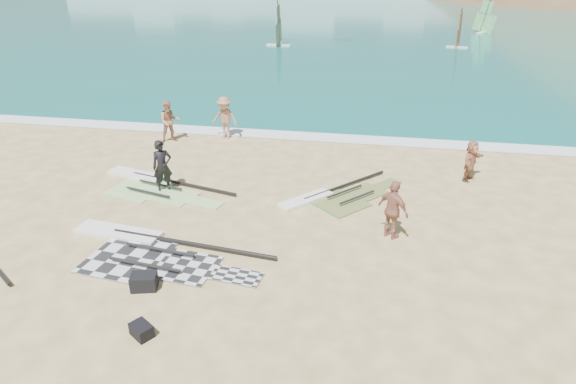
% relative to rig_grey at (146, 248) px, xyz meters
% --- Properties ---
extents(ground, '(300.00, 300.00, 0.00)m').
position_rel_rig_grey_xyz_m(ground, '(2.92, -1.53, -0.05)').
color(ground, '#DCC380').
rests_on(ground, ground).
extents(surf_line, '(300.00, 1.20, 0.04)m').
position_rel_rig_grey_xyz_m(surf_line, '(2.92, 10.77, -0.05)').
color(surf_line, white).
rests_on(surf_line, ground).
extents(rig_grey, '(6.40, 2.87, 0.20)m').
position_rel_rig_grey_xyz_m(rig_grey, '(0.00, 0.00, 0.00)').
color(rig_grey, black).
rests_on(rig_grey, ground).
extents(rig_green, '(5.53, 2.88, 0.20)m').
position_rel_rig_grey_xyz_m(rig_green, '(-1.76, 4.19, -0.00)').
color(rig_green, '#66BB1D').
rests_on(rig_green, ground).
extents(rig_orange, '(4.21, 4.06, 0.19)m').
position_rel_rig_grey_xyz_m(rig_orange, '(4.98, 4.37, -0.00)').
color(rig_orange, orange).
rests_on(rig_orange, ground).
extents(gear_bag_near, '(0.72, 0.60, 0.40)m').
position_rel_rig_grey_xyz_m(gear_bag_near, '(0.76, -1.70, 0.15)').
color(gear_bag_near, black).
rests_on(gear_bag_near, ground).
extents(gear_bag_far, '(0.61, 0.57, 0.30)m').
position_rel_rig_grey_xyz_m(gear_bag_far, '(1.47, -3.32, 0.10)').
color(gear_bag_far, black).
rests_on(gear_bag_far, ground).
extents(person_wetsuit, '(0.83, 0.78, 1.90)m').
position_rel_rig_grey_xyz_m(person_wetsuit, '(-1.11, 3.86, 0.90)').
color(person_wetsuit, black).
rests_on(person_wetsuit, ground).
extents(beachgoer_left, '(1.17, 1.11, 1.91)m').
position_rel_rig_grey_xyz_m(beachgoer_left, '(-3.03, 9.04, 0.90)').
color(beachgoer_left, '#AD795D').
rests_on(beachgoer_left, ground).
extents(beachgoer_mid, '(1.37, 0.91, 1.97)m').
position_rel_rig_grey_xyz_m(beachgoer_mid, '(-0.69, 9.97, 0.93)').
color(beachgoer_mid, '#A66D56').
rests_on(beachgoer_mid, ground).
extents(beachgoer_back, '(1.10, 1.02, 1.81)m').
position_rel_rig_grey_xyz_m(beachgoer_back, '(6.87, 1.98, 0.86)').
color(beachgoer_back, '#A86A57').
rests_on(beachgoer_back, ground).
extents(beachgoer_right, '(1.13, 1.49, 1.57)m').
position_rel_rig_grey_xyz_m(beachgoer_right, '(9.81, 6.84, 0.73)').
color(beachgoer_right, '#B97757').
rests_on(beachgoer_right, ground).
extents(windsurfer_left, '(2.43, 2.97, 4.43)m').
position_rel_rig_grey_xyz_m(windsurfer_left, '(-3.96, 38.90, 1.24)').
color(windsurfer_left, white).
rests_on(windsurfer_left, ground).
extents(windsurfer_centre, '(2.16, 2.46, 3.79)m').
position_rel_rig_grey_xyz_m(windsurfer_centre, '(13.76, 40.77, 1.10)').
color(windsurfer_centre, white).
rests_on(windsurfer_centre, ground).
extents(windsurfer_right, '(2.39, 2.27, 4.15)m').
position_rel_rig_grey_xyz_m(windsurfer_right, '(18.40, 53.51, 1.18)').
color(windsurfer_right, white).
rests_on(windsurfer_right, ground).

